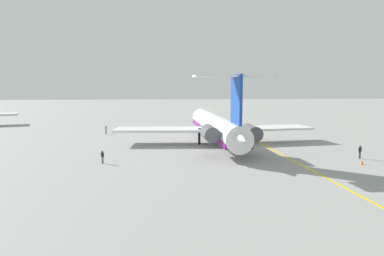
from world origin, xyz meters
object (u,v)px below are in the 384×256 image
at_px(main_jetliner, 216,126).
at_px(safety_cone_nose, 362,162).
at_px(ground_crew_portside, 102,155).
at_px(ground_crew_near_nose, 106,129).
at_px(ground_crew_near_tail, 360,150).

height_order(main_jetliner, safety_cone_nose, main_jetliner).
distance_m(main_jetliner, ground_crew_portside, 21.81).
bearing_deg(main_jetliner, safety_cone_nose, -139.26).
xyz_separation_m(ground_crew_near_nose, safety_cone_nose, (-32.21, -36.19, -0.78)).
distance_m(main_jetliner, safety_cone_nose, 23.61).
bearing_deg(ground_crew_near_nose, safety_cone_nose, -169.01).
bearing_deg(main_jetliner, ground_crew_near_nose, 52.41).
bearing_deg(ground_crew_portside, safety_cone_nose, -83.08).
xyz_separation_m(main_jetliner, ground_crew_near_nose, (14.87, 20.42, -2.03)).
bearing_deg(safety_cone_nose, ground_crew_near_nose, 48.33).
bearing_deg(safety_cone_nose, ground_crew_near_tail, -25.97).
bearing_deg(ground_crew_near_nose, ground_crew_near_tail, -164.52).
distance_m(ground_crew_near_tail, safety_cone_nose, 3.97).
distance_m(ground_crew_portside, safety_cone_nose, 32.84).
bearing_deg(ground_crew_near_tail, ground_crew_portside, 92.16).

